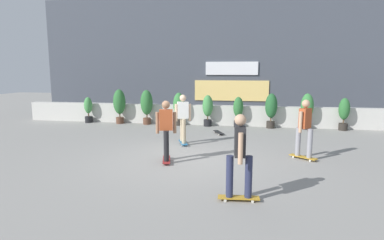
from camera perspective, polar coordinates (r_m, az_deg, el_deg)
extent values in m
plane|color=gray|center=(9.20, -1.66, -6.97)|extent=(48.00, 48.00, 0.00)
cube|color=beige|center=(14.92, 3.05, 0.90)|extent=(18.00, 0.40, 0.90)
cube|color=#424751|center=(18.77, 4.66, 11.08)|extent=(20.00, 2.00, 6.50)
cube|color=white|center=(17.65, 7.03, 9.08)|extent=(2.80, 0.08, 0.70)
cube|color=#F2CC72|center=(17.70, 6.96, 5.19)|extent=(4.00, 0.06, 1.10)
cylinder|color=black|center=(16.30, -17.81, 0.10)|extent=(0.36, 0.36, 0.30)
cylinder|color=brown|center=(16.26, -17.85, 0.88)|extent=(0.06, 0.06, 0.15)
ellipsoid|color=#428C47|center=(16.21, -17.93, 2.51)|extent=(0.38, 0.38, 0.78)
cylinder|color=brown|center=(15.62, -12.64, -0.06)|extent=(0.36, 0.36, 0.30)
cylinder|color=brown|center=(15.58, -12.67, 0.76)|extent=(0.06, 0.06, 0.15)
ellipsoid|color=#2D6B33|center=(15.51, -12.75, 3.17)|extent=(0.57, 0.57, 1.17)
cylinder|color=brown|center=(15.15, -7.98, -0.20)|extent=(0.36, 0.36, 0.30)
cylinder|color=brown|center=(15.12, -8.00, 0.65)|extent=(0.06, 0.06, 0.15)
ellipsoid|color=#2D6B33|center=(15.04, -8.05, 3.10)|extent=(0.56, 0.56, 1.15)
cylinder|color=#2D2823|center=(14.75, -2.34, -0.36)|extent=(0.36, 0.36, 0.30)
cylinder|color=brown|center=(14.72, -2.34, 0.50)|extent=(0.06, 0.06, 0.15)
ellipsoid|color=#387F3D|center=(14.64, -2.36, 2.82)|extent=(0.51, 0.51, 1.04)
cylinder|color=black|center=(14.53, 2.78, -0.51)|extent=(0.36, 0.36, 0.30)
cylinder|color=brown|center=(14.49, 2.79, 0.37)|extent=(0.06, 0.06, 0.15)
ellipsoid|color=#428C47|center=(14.42, 2.80, 2.54)|extent=(0.47, 0.47, 0.96)
cylinder|color=black|center=(14.42, 8.13, -0.66)|extent=(0.36, 0.36, 0.30)
cylinder|color=brown|center=(14.38, 8.15, 0.23)|extent=(0.06, 0.06, 0.15)
ellipsoid|color=#2D6B33|center=(14.31, 8.20, 2.30)|extent=(0.44, 0.44, 0.90)
cylinder|color=#2D2823|center=(14.44, 13.74, -0.81)|extent=(0.36, 0.36, 0.30)
cylinder|color=brown|center=(14.41, 13.78, 0.07)|extent=(0.06, 0.06, 0.15)
ellipsoid|color=#235B2D|center=(14.33, 13.86, 2.47)|extent=(0.52, 0.52, 1.06)
cylinder|color=black|center=(14.61, 19.56, -0.96)|extent=(0.36, 0.36, 0.30)
cylinder|color=brown|center=(14.58, 19.60, -0.08)|extent=(0.06, 0.06, 0.15)
ellipsoid|color=#387F3D|center=(14.50, 19.73, 2.32)|extent=(0.53, 0.53, 1.08)
cylinder|color=#2D2823|center=(14.93, 25.18, -1.09)|extent=(0.36, 0.36, 0.30)
cylinder|color=brown|center=(14.90, 25.23, -0.24)|extent=(0.06, 0.06, 0.15)
ellipsoid|color=#2D6B33|center=(14.83, 25.37, 1.79)|extent=(0.45, 0.45, 0.91)
cube|color=maroon|center=(8.95, -4.54, -7.01)|extent=(0.39, 0.82, 0.02)
cylinder|color=silver|center=(8.71, -4.02, -7.71)|extent=(0.04, 0.06, 0.06)
cylinder|color=silver|center=(8.71, -5.08, -7.72)|extent=(0.04, 0.06, 0.06)
cylinder|color=silver|center=(9.21, -4.01, -6.79)|extent=(0.04, 0.06, 0.06)
cylinder|color=silver|center=(9.21, -5.01, -6.80)|extent=(0.04, 0.06, 0.06)
cylinder|color=black|center=(8.67, -4.58, -4.66)|extent=(0.14, 0.14, 0.82)
cylinder|color=black|center=(9.02, -4.55, -4.13)|extent=(0.14, 0.14, 0.82)
cube|color=#B24C26|center=(8.71, -4.62, 0.03)|extent=(0.40, 0.28, 0.56)
sphere|color=#9E7051|center=(8.66, -4.66, 2.71)|extent=(0.22, 0.22, 0.22)
cylinder|color=#9E7051|center=(8.73, -3.07, -0.47)|extent=(0.09, 0.09, 0.58)
cylinder|color=#9E7051|center=(8.73, -6.16, -0.50)|extent=(0.09, 0.09, 0.58)
cube|color=#BF8C26|center=(6.47, 8.25, -13.42)|extent=(0.81, 0.27, 0.02)
cylinder|color=silver|center=(6.40, 5.89, -13.99)|extent=(0.06, 0.03, 0.06)
cylinder|color=silver|center=(6.55, 5.87, -13.45)|extent=(0.06, 0.03, 0.06)
cylinder|color=silver|center=(6.43, 10.67, -13.99)|extent=(0.06, 0.03, 0.06)
cylinder|color=silver|center=(6.58, 10.53, -13.45)|extent=(0.06, 0.03, 0.06)
cylinder|color=#282D4C|center=(6.31, 6.68, -9.88)|extent=(0.14, 0.14, 0.82)
cylinder|color=#282D4C|center=(6.33, 9.99, -9.89)|extent=(0.14, 0.14, 0.82)
cube|color=#262628|center=(6.14, 8.48, -3.77)|extent=(0.23, 0.38, 0.56)
sphere|color=tan|center=(6.06, 8.57, 0.01)|extent=(0.22, 0.22, 0.22)
cylinder|color=tan|center=(5.93, 8.59, -5.02)|extent=(0.09, 0.09, 0.58)
cylinder|color=tan|center=(6.38, 8.34, -4.01)|extent=(0.09, 0.09, 0.58)
cube|color=#266699|center=(10.99, -1.59, -3.99)|extent=(0.47, 0.82, 0.02)
cylinder|color=silver|center=(11.24, -2.20, -3.90)|extent=(0.05, 0.06, 0.06)
cylinder|color=silver|center=(11.26, -1.39, -3.87)|extent=(0.05, 0.06, 0.06)
cylinder|color=silver|center=(10.74, -1.81, -4.50)|extent=(0.05, 0.06, 0.06)
cylinder|color=silver|center=(10.76, -0.96, -4.47)|extent=(0.05, 0.06, 0.06)
cylinder|color=tan|center=(11.08, -1.74, -1.67)|extent=(0.14, 0.14, 0.82)
cylinder|color=tan|center=(10.73, -1.46, -2.01)|extent=(0.14, 0.14, 0.82)
cube|color=white|center=(10.80, -1.62, 1.76)|extent=(0.41, 0.31, 0.56)
sphere|color=beige|center=(10.76, -1.63, 3.93)|extent=(0.22, 0.22, 0.22)
cylinder|color=beige|center=(10.78, -2.85, 1.31)|extent=(0.09, 0.09, 0.58)
cylinder|color=beige|center=(10.85, -0.39, 1.37)|extent=(0.09, 0.09, 0.58)
cube|color=#BF8C26|center=(9.72, 19.08, -6.19)|extent=(0.75, 0.65, 0.02)
cylinder|color=silver|center=(9.79, 17.50, -6.24)|extent=(0.06, 0.06, 0.06)
cylinder|color=silver|center=(9.93, 17.98, -6.06)|extent=(0.06, 0.06, 0.06)
cylinder|color=silver|center=(9.55, 20.19, -6.76)|extent=(0.06, 0.06, 0.06)
cylinder|color=silver|center=(9.68, 20.64, -6.57)|extent=(0.06, 0.06, 0.06)
cylinder|color=gray|center=(9.71, 18.28, -3.62)|extent=(0.14, 0.14, 0.82)
cylinder|color=gray|center=(9.54, 20.14, -3.93)|extent=(0.14, 0.14, 0.82)
cube|color=#B24C26|center=(9.51, 19.41, 0.29)|extent=(0.38, 0.41, 0.56)
sphere|color=tan|center=(9.46, 19.54, 2.75)|extent=(0.22, 0.22, 0.22)
cylinder|color=tan|center=(9.32, 18.68, -0.33)|extent=(0.09, 0.09, 0.58)
cylinder|color=tan|center=(9.72, 20.07, -0.04)|extent=(0.09, 0.09, 0.58)
cube|color=black|center=(12.81, 4.75, -2.17)|extent=(0.52, 0.81, 0.02)
cylinder|color=silver|center=(12.61, 5.48, -2.54)|extent=(0.05, 0.06, 0.06)
cylinder|color=silver|center=(12.55, 4.80, -2.58)|extent=(0.05, 0.06, 0.06)
cylinder|color=silver|center=(13.09, 4.70, -2.11)|extent=(0.05, 0.06, 0.06)
cylinder|color=silver|center=(13.03, 4.04, -2.14)|extent=(0.05, 0.06, 0.06)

